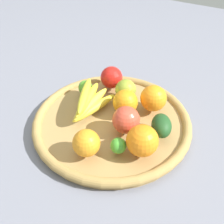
{
  "coord_description": "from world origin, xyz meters",
  "views": [
    {
      "loc": [
        0.53,
        0.29,
        0.57
      ],
      "look_at": [
        0.0,
        0.0,
        0.06
      ],
      "focal_mm": 43.43,
      "sensor_mm": 36.0,
      "label": 1
    }
  ],
  "objects_px": {
    "orange_0": "(153,98)",
    "orange_2": "(86,143)",
    "orange_1": "(125,102)",
    "banana_bunch": "(89,101)",
    "orange_3": "(142,141)",
    "lime_1": "(85,87)",
    "lime_0": "(118,146)",
    "apple_2": "(112,78)",
    "apple_0": "(126,90)",
    "avocado": "(161,126)",
    "apple_1": "(126,120)"
  },
  "relations": [
    {
      "from": "apple_0",
      "to": "lime_0",
      "type": "xyz_separation_m",
      "value": [
        0.21,
        0.09,
        -0.01
      ]
    },
    {
      "from": "lime_1",
      "to": "orange_2",
      "type": "distance_m",
      "value": 0.26
    },
    {
      "from": "orange_0",
      "to": "orange_2",
      "type": "xyz_separation_m",
      "value": [
        0.25,
        -0.08,
        -0.0
      ]
    },
    {
      "from": "apple_0",
      "to": "orange_0",
      "type": "bearing_deg",
      "value": 85.57
    },
    {
      "from": "apple_1",
      "to": "lime_1",
      "type": "bearing_deg",
      "value": -115.55
    },
    {
      "from": "lime_1",
      "to": "apple_0",
      "type": "bearing_deg",
      "value": 107.53
    },
    {
      "from": "orange_0",
      "to": "orange_3",
      "type": "height_order",
      "value": "orange_3"
    },
    {
      "from": "apple_0",
      "to": "apple_1",
      "type": "bearing_deg",
      "value": 27.03
    },
    {
      "from": "apple_1",
      "to": "apple_2",
      "type": "relative_size",
      "value": 1.04
    },
    {
      "from": "apple_0",
      "to": "avocado",
      "type": "relative_size",
      "value": 0.83
    },
    {
      "from": "orange_1",
      "to": "apple_0",
      "type": "bearing_deg",
      "value": -154.33
    },
    {
      "from": "orange_3",
      "to": "apple_1",
      "type": "height_order",
      "value": "orange_3"
    },
    {
      "from": "avocado",
      "to": "lime_0",
      "type": "bearing_deg",
      "value": -31.57
    },
    {
      "from": "apple_0",
      "to": "apple_2",
      "type": "bearing_deg",
      "value": -116.14
    },
    {
      "from": "apple_2",
      "to": "orange_2",
      "type": "height_order",
      "value": "apple_2"
    },
    {
      "from": "orange_3",
      "to": "orange_2",
      "type": "distance_m",
      "value": 0.14
    },
    {
      "from": "orange_3",
      "to": "lime_1",
      "type": "bearing_deg",
      "value": -118.7
    },
    {
      "from": "lime_0",
      "to": "apple_2",
      "type": "relative_size",
      "value": 0.57
    },
    {
      "from": "apple_2",
      "to": "orange_0",
      "type": "bearing_deg",
      "value": 75.9
    },
    {
      "from": "orange_1",
      "to": "banana_bunch",
      "type": "bearing_deg",
      "value": -67.41
    },
    {
      "from": "lime_1",
      "to": "apple_1",
      "type": "relative_size",
      "value": 0.6
    },
    {
      "from": "banana_bunch",
      "to": "apple_0",
      "type": "xyz_separation_m",
      "value": [
        -0.1,
        0.07,
        0.0
      ]
    },
    {
      "from": "orange_0",
      "to": "orange_1",
      "type": "height_order",
      "value": "orange_0"
    },
    {
      "from": "orange_0",
      "to": "orange_1",
      "type": "relative_size",
      "value": 1.07
    },
    {
      "from": "lime_0",
      "to": "apple_2",
      "type": "height_order",
      "value": "apple_2"
    },
    {
      "from": "orange_0",
      "to": "orange_2",
      "type": "bearing_deg",
      "value": -17.71
    },
    {
      "from": "banana_bunch",
      "to": "orange_0",
      "type": "bearing_deg",
      "value": 120.01
    },
    {
      "from": "orange_1",
      "to": "lime_1",
      "type": "bearing_deg",
      "value": -98.13
    },
    {
      "from": "banana_bunch",
      "to": "apple_2",
      "type": "height_order",
      "value": "apple_2"
    },
    {
      "from": "orange_0",
      "to": "avocado",
      "type": "height_order",
      "value": "orange_0"
    },
    {
      "from": "banana_bunch",
      "to": "apple_0",
      "type": "bearing_deg",
      "value": 145.99
    },
    {
      "from": "orange_3",
      "to": "apple_0",
      "type": "bearing_deg",
      "value": -143.1
    },
    {
      "from": "orange_3",
      "to": "orange_2",
      "type": "xyz_separation_m",
      "value": [
        0.07,
        -0.12,
        -0.01
      ]
    },
    {
      "from": "lime_1",
      "to": "orange_2",
      "type": "height_order",
      "value": "orange_2"
    },
    {
      "from": "banana_bunch",
      "to": "apple_1",
      "type": "bearing_deg",
      "value": 78.17
    },
    {
      "from": "lime_0",
      "to": "orange_1",
      "type": "height_order",
      "value": "orange_1"
    },
    {
      "from": "banana_bunch",
      "to": "avocado",
      "type": "xyz_separation_m",
      "value": [
        -0.01,
        0.23,
        -0.0
      ]
    },
    {
      "from": "apple_2",
      "to": "orange_1",
      "type": "height_order",
      "value": "same"
    },
    {
      "from": "orange_3",
      "to": "lime_0",
      "type": "bearing_deg",
      "value": -63.12
    },
    {
      "from": "apple_0",
      "to": "orange_2",
      "type": "relative_size",
      "value": 0.94
    },
    {
      "from": "apple_1",
      "to": "orange_3",
      "type": "bearing_deg",
      "value": 53.62
    },
    {
      "from": "avocado",
      "to": "orange_1",
      "type": "height_order",
      "value": "orange_1"
    },
    {
      "from": "lime_1",
      "to": "lime_0",
      "type": "relative_size",
      "value": 1.11
    },
    {
      "from": "banana_bunch",
      "to": "avocado",
      "type": "bearing_deg",
      "value": 91.98
    },
    {
      "from": "banana_bunch",
      "to": "apple_2",
      "type": "xyz_separation_m",
      "value": [
        -0.14,
        -0.0,
        0.01
      ]
    },
    {
      "from": "apple_0",
      "to": "apple_2",
      "type": "height_order",
      "value": "apple_2"
    },
    {
      "from": "apple_1",
      "to": "banana_bunch",
      "type": "bearing_deg",
      "value": -101.83
    },
    {
      "from": "banana_bunch",
      "to": "orange_0",
      "type": "xyz_separation_m",
      "value": [
        -0.1,
        0.17,
        0.01
      ]
    },
    {
      "from": "apple_1",
      "to": "orange_0",
      "type": "bearing_deg",
      "value": 166.95
    },
    {
      "from": "orange_3",
      "to": "orange_2",
      "type": "relative_size",
      "value": 1.16
    }
  ]
}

